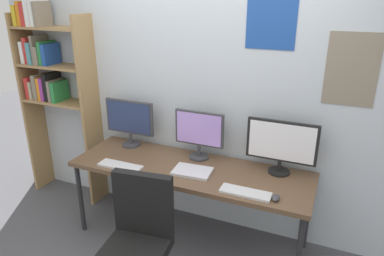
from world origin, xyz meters
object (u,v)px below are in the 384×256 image
at_px(monitor_center, 199,132).
at_px(keyboard_left, 120,166).
at_px(office_chair, 138,255).
at_px(monitor_right, 281,144).
at_px(bookshelf, 50,76).
at_px(monitor_left, 130,120).
at_px(laptop_closed, 192,171).
at_px(keyboard_right, 245,193).
at_px(desk, 190,173).
at_px(computer_mouse, 276,198).

bearing_deg(monitor_center, keyboard_left, -141.70).
distance_m(office_chair, monitor_right, 1.41).
relative_size(bookshelf, monitor_center, 4.71).
bearing_deg(keyboard_left, monitor_left, 110.86).
distance_m(monitor_left, laptop_closed, 0.88).
xyz_separation_m(monitor_left, laptop_closed, (0.79, -0.29, -0.25)).
relative_size(bookshelf, keyboard_right, 5.55).
height_order(desk, monitor_center, monitor_center).
height_order(monitor_right, laptop_closed, monitor_right).
height_order(computer_mouse, laptop_closed, computer_mouse).
bearing_deg(monitor_right, office_chair, -128.07).
distance_m(monitor_left, monitor_center, 0.73).
height_order(monitor_left, laptop_closed, monitor_left).
bearing_deg(monitor_center, monitor_left, 180.00).
distance_m(monitor_left, computer_mouse, 1.59).
xyz_separation_m(desk, laptop_closed, (0.06, -0.08, 0.06)).
distance_m(keyboard_left, laptop_closed, 0.64).
bearing_deg(monitor_left, desk, -16.25).
bearing_deg(keyboard_right, monitor_left, 161.06).
relative_size(desk, monitor_center, 4.60).
bearing_deg(keyboard_right, laptop_closed, 163.25).
relative_size(monitor_left, laptop_closed, 1.59).
xyz_separation_m(desk, office_chair, (-0.06, -0.79, -0.29)).
xyz_separation_m(bookshelf, computer_mouse, (2.47, -0.45, -0.60)).
relative_size(bookshelf, monitor_right, 3.73).
xyz_separation_m(monitor_center, computer_mouse, (0.79, -0.43, -0.24)).
xyz_separation_m(desk, bookshelf, (-1.69, 0.23, 0.67)).
bearing_deg(monitor_right, monitor_center, -179.99).
xyz_separation_m(monitor_right, keyboard_left, (-1.29, -0.44, -0.25)).
height_order(office_chair, monitor_center, monitor_center).
relative_size(bookshelf, laptop_closed, 6.72).
bearing_deg(monitor_center, desk, -90.00).
relative_size(office_chair, keyboard_left, 2.48).
distance_m(desk, laptop_closed, 0.12).
relative_size(keyboard_left, computer_mouse, 4.16).
bearing_deg(monitor_center, keyboard_right, -38.30).
bearing_deg(bookshelf, laptop_closed, -10.04).
bearing_deg(laptop_closed, keyboard_left, -170.49).
xyz_separation_m(monitor_right, laptop_closed, (-0.67, -0.29, -0.25)).
distance_m(desk, office_chair, 0.84).
bearing_deg(bookshelf, desk, -7.76).
relative_size(monitor_left, keyboard_left, 1.27).
height_order(monitor_right, computer_mouse, monitor_right).
height_order(desk, bookshelf, bookshelf).
xyz_separation_m(office_chair, computer_mouse, (0.84, 0.57, 0.35)).
bearing_deg(computer_mouse, monitor_center, 151.09).
distance_m(keyboard_left, computer_mouse, 1.35).
relative_size(desk, computer_mouse, 21.84).
height_order(monitor_left, computer_mouse, monitor_left).
distance_m(monitor_right, keyboard_right, 0.54).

